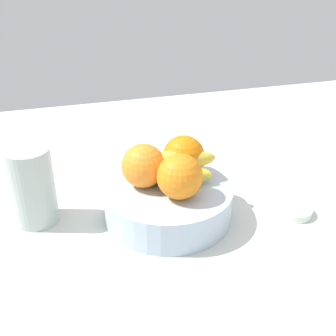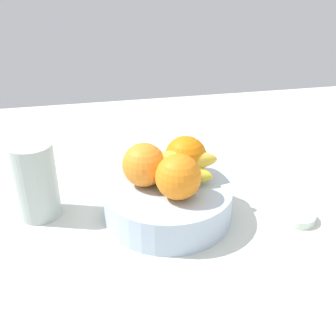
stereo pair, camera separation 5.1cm
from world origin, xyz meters
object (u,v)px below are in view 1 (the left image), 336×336
Objects in this scene: fruit_bowl at (168,202)px; orange_front_right at (184,156)px; orange_front_left at (177,177)px; jar_lid at (294,211)px; thermos_tumbler at (33,186)px; banana_bunch at (169,167)px; orange_center at (143,166)px.

orange_front_right reaches higher than fruit_bowl.
jar_lid is (22.54, -2.72, -9.50)cm from orange_front_left.
fruit_bowl is 1.63× the size of thermos_tumbler.
orange_front_left is at bearing 173.12° from jar_lid.
orange_front_left is at bearing -81.28° from fruit_bowl.
banana_bunch is at bearing 159.56° from jar_lid.
banana_bunch is (4.69, -0.06, -0.88)cm from orange_center.
orange_front_right is 1.19× the size of jar_lid.
fruit_bowl is at bearing -109.88° from banana_bunch.
orange_center reaches higher than banana_bunch.
orange_front_left reaches higher than banana_bunch.
orange_front_right is 0.44× the size of banana_bunch.
thermos_tumbler is at bearing 171.21° from banana_bunch.
fruit_bowl is 3.53× the size of jar_lid.
thermos_tumbler is at bearing 166.00° from fruit_bowl.
banana_bunch is 2.73× the size of jar_lid.
orange_front_right is 0.55× the size of thermos_tumbler.
jar_lid is at bearing -27.47° from orange_front_right.
orange_center is 1.19× the size of jar_lid.
orange_front_left is 0.55× the size of thermos_tumbler.
fruit_bowl is 2.95× the size of orange_front_left.
orange_front_left is 5.67cm from banana_bunch.
jar_lid is at bearing -6.88° from orange_front_left.
orange_center is 4.77cm from banana_bunch.
banana_bunch is 1.26× the size of thermos_tumbler.
orange_center reaches higher than jar_lid.
orange_front_right reaches higher than banana_bunch.
jar_lid is at bearing -15.09° from fruit_bowl.
orange_center is at bearing -169.77° from orange_front_right.
orange_front_left and orange_center have the same top height.
orange_center is (-4.47, 5.66, 0.00)cm from orange_front_left.
thermos_tumbler is at bearing 165.46° from jar_lid.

